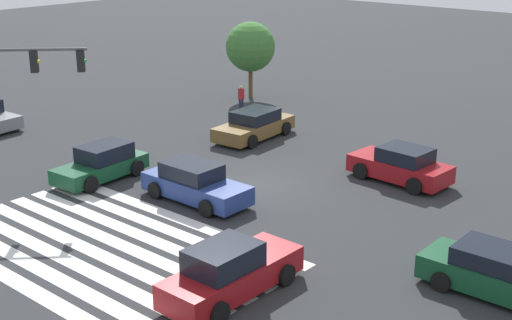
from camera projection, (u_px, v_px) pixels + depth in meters
The scene contains 10 objects.
ground_plane at pixel (256, 185), 29.94m from camera, with size 132.02×132.02×0.00m, color #2B2D30.
crosswalk_markings at pixel (105, 247), 24.25m from camera, with size 12.49×7.25×0.01m.
car_1 at pixel (230, 272), 20.88m from camera, with size 1.95×4.75×1.69m.
car_2 at pixel (254, 125), 36.32m from camera, with size 2.42×4.86×1.46m.
car_3 at pixel (102, 164), 30.45m from camera, with size 2.14×4.29×1.51m.
car_4 at pixel (195, 184), 28.10m from camera, with size 4.65×2.01×1.52m.
car_5 at pixel (401, 165), 30.19m from camera, with size 4.39×2.27×1.54m.
car_6 at pixel (500, 274), 20.94m from camera, with size 4.78×2.07×1.45m.
pedestrian at pixel (241, 97), 41.39m from camera, with size 0.41×0.41×1.56m.
tree_corner_c at pixel (250, 47), 44.00m from camera, with size 3.07×3.07×4.75m.
Camera 1 is at (18.29, -21.28, 10.49)m, focal length 50.00 mm.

